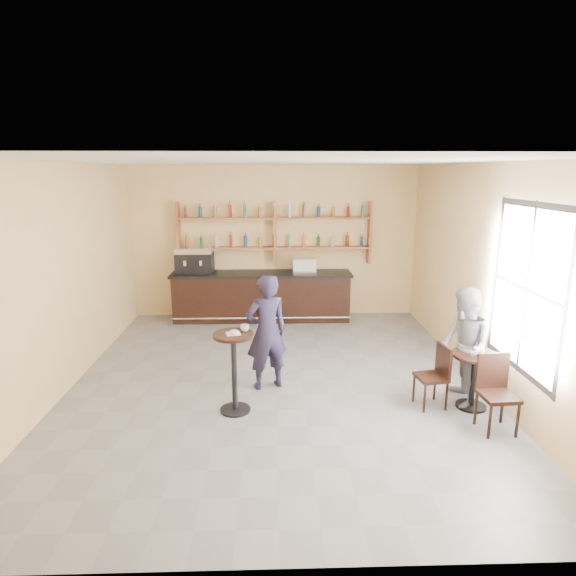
{
  "coord_description": "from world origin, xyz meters",
  "views": [
    {
      "loc": [
        -0.03,
        -6.68,
        3.08
      ],
      "look_at": [
        0.2,
        0.8,
        1.25
      ],
      "focal_mm": 30.0,
      "sensor_mm": 36.0,
      "label": 1
    }
  ],
  "objects_px": {
    "pedestal_table": "(234,373)",
    "man_main": "(266,332)",
    "bar_counter": "(262,296)",
    "pastry_case": "(304,265)",
    "chair_south": "(498,395)",
    "chair_west": "(431,377)",
    "patron_second": "(463,347)",
    "espresso_machine": "(195,260)",
    "cafe_table": "(473,381)"
  },
  "relations": [
    {
      "from": "pedestal_table",
      "to": "man_main",
      "type": "distance_m",
      "value": 0.88
    },
    {
      "from": "bar_counter",
      "to": "pastry_case",
      "type": "xyz_separation_m",
      "value": [
        0.89,
        0.0,
        0.65
      ]
    },
    {
      "from": "pedestal_table",
      "to": "bar_counter",
      "type": "bearing_deg",
      "value": 86.25
    },
    {
      "from": "chair_south",
      "to": "chair_west",
      "type": "bearing_deg",
      "value": 128.8
    },
    {
      "from": "pedestal_table",
      "to": "chair_west",
      "type": "xyz_separation_m",
      "value": [
        2.6,
        0.06,
        -0.11
      ]
    },
    {
      "from": "pedestal_table",
      "to": "patron_second",
      "type": "bearing_deg",
      "value": 2.67
    },
    {
      "from": "chair_south",
      "to": "espresso_machine",
      "type": "bearing_deg",
      "value": 129.02
    },
    {
      "from": "pedestal_table",
      "to": "cafe_table",
      "type": "relative_size",
      "value": 1.41
    },
    {
      "from": "pastry_case",
      "to": "pedestal_table",
      "type": "bearing_deg",
      "value": -104.2
    },
    {
      "from": "pedestal_table",
      "to": "chair_west",
      "type": "bearing_deg",
      "value": 1.22
    },
    {
      "from": "cafe_table",
      "to": "chair_west",
      "type": "relative_size",
      "value": 0.89
    },
    {
      "from": "patron_second",
      "to": "chair_west",
      "type": "bearing_deg",
      "value": -73.52
    },
    {
      "from": "chair_west",
      "to": "bar_counter",
      "type": "bearing_deg",
      "value": -159.51
    },
    {
      "from": "chair_west",
      "to": "pedestal_table",
      "type": "bearing_deg",
      "value": -98.67
    },
    {
      "from": "patron_second",
      "to": "pastry_case",
      "type": "bearing_deg",
      "value": -149.0
    },
    {
      "from": "pedestal_table",
      "to": "chair_south",
      "type": "distance_m",
      "value": 3.25
    },
    {
      "from": "cafe_table",
      "to": "chair_south",
      "type": "bearing_deg",
      "value": -85.24
    },
    {
      "from": "pastry_case",
      "to": "patron_second",
      "type": "relative_size",
      "value": 0.31
    },
    {
      "from": "chair_west",
      "to": "patron_second",
      "type": "bearing_deg",
      "value": 91.29
    },
    {
      "from": "bar_counter",
      "to": "man_main",
      "type": "xyz_separation_m",
      "value": [
        0.15,
        -3.32,
        0.34
      ]
    },
    {
      "from": "cafe_table",
      "to": "chair_south",
      "type": "distance_m",
      "value": 0.61
    },
    {
      "from": "bar_counter",
      "to": "patron_second",
      "type": "xyz_separation_m",
      "value": [
        2.77,
        -3.89,
        0.29
      ]
    },
    {
      "from": "bar_counter",
      "to": "man_main",
      "type": "distance_m",
      "value": 3.34
    },
    {
      "from": "cafe_table",
      "to": "chair_west",
      "type": "xyz_separation_m",
      "value": [
        -0.55,
        0.05,
        0.05
      ]
    },
    {
      "from": "patron_second",
      "to": "espresso_machine",
      "type": "bearing_deg",
      "value": -127.94
    },
    {
      "from": "man_main",
      "to": "chair_west",
      "type": "height_order",
      "value": "man_main"
    },
    {
      "from": "espresso_machine",
      "to": "pastry_case",
      "type": "height_order",
      "value": "espresso_machine"
    },
    {
      "from": "pastry_case",
      "to": "man_main",
      "type": "xyz_separation_m",
      "value": [
        -0.75,
        -3.32,
        -0.32
      ]
    },
    {
      "from": "chair_south",
      "to": "cafe_table",
      "type": "bearing_deg",
      "value": 90.85
    },
    {
      "from": "bar_counter",
      "to": "espresso_machine",
      "type": "xyz_separation_m",
      "value": [
        -1.37,
        0.0,
        0.77
      ]
    },
    {
      "from": "pedestal_table",
      "to": "chair_south",
      "type": "relative_size",
      "value": 1.14
    },
    {
      "from": "espresso_machine",
      "to": "man_main",
      "type": "relative_size",
      "value": 0.44
    },
    {
      "from": "pastry_case",
      "to": "pedestal_table",
      "type": "distance_m",
      "value": 4.24
    },
    {
      "from": "bar_counter",
      "to": "espresso_machine",
      "type": "relative_size",
      "value": 5.03
    },
    {
      "from": "chair_south",
      "to": "pastry_case",
      "type": "bearing_deg",
      "value": 109.87
    },
    {
      "from": "bar_counter",
      "to": "patron_second",
      "type": "height_order",
      "value": "patron_second"
    },
    {
      "from": "man_main",
      "to": "espresso_machine",
      "type": "bearing_deg",
      "value": -85.43
    },
    {
      "from": "espresso_machine",
      "to": "chair_south",
      "type": "bearing_deg",
      "value": -45.43
    },
    {
      "from": "bar_counter",
      "to": "chair_south",
      "type": "xyz_separation_m",
      "value": [
        2.93,
        -4.63,
        -0.04
      ]
    },
    {
      "from": "chair_south",
      "to": "patron_second",
      "type": "height_order",
      "value": "patron_second"
    },
    {
      "from": "espresso_machine",
      "to": "chair_south",
      "type": "relative_size",
      "value": 0.79
    },
    {
      "from": "cafe_table",
      "to": "patron_second",
      "type": "height_order",
      "value": "patron_second"
    },
    {
      "from": "bar_counter",
      "to": "chair_west",
      "type": "relative_size",
      "value": 4.41
    },
    {
      "from": "bar_counter",
      "to": "man_main",
      "type": "relative_size",
      "value": 2.22
    },
    {
      "from": "espresso_machine",
      "to": "pastry_case",
      "type": "relative_size",
      "value": 1.52
    },
    {
      "from": "patron_second",
      "to": "chair_south",
      "type": "bearing_deg",
      "value": 17.97
    },
    {
      "from": "chair_west",
      "to": "patron_second",
      "type": "xyz_separation_m",
      "value": [
        0.43,
        0.09,
        0.38
      ]
    },
    {
      "from": "cafe_table",
      "to": "chair_west",
      "type": "distance_m",
      "value": 0.55
    },
    {
      "from": "pedestal_table",
      "to": "man_main",
      "type": "relative_size",
      "value": 0.63
    },
    {
      "from": "bar_counter",
      "to": "pastry_case",
      "type": "relative_size",
      "value": 7.63
    }
  ]
}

